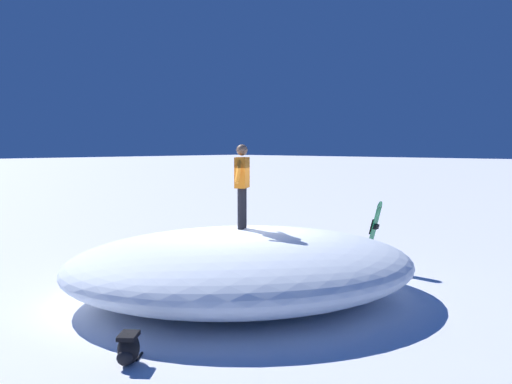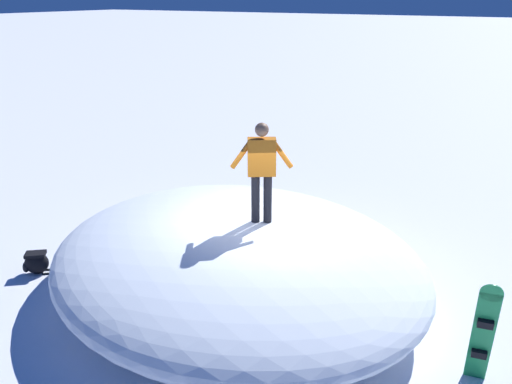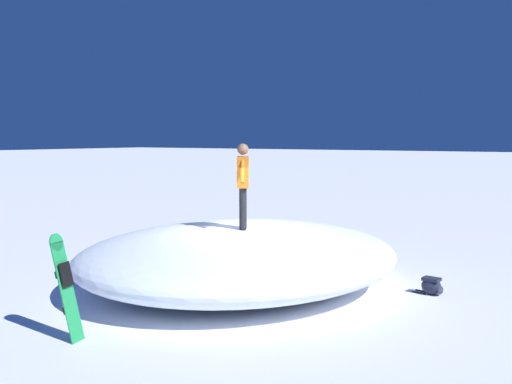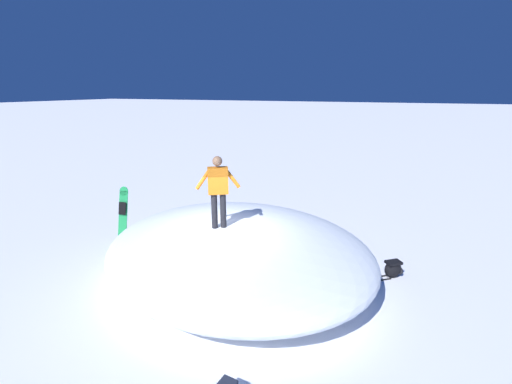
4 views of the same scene
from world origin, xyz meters
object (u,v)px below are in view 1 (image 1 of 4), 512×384
Objects in this scene: backpack_near at (128,349)px; backpack_far at (76,274)px; snowboard_primary_upright at (373,234)px; snowboarder_standing at (242,180)px.

backpack_near is 5.23m from backpack_far.
snowboard_primary_upright is at bearing 53.96° from backpack_far.
snowboard_primary_upright is at bearing 96.37° from backpack_near.
snowboarder_standing reaches higher than snowboard_primary_upright.
snowboard_primary_upright is 2.62× the size of backpack_near.
backpack_far is at bearing -150.36° from snowboarder_standing.
backpack_near is at bearing -22.52° from backpack_far.
snowboarder_standing reaches higher than backpack_near.
snowboard_primary_upright is (0.77, 3.66, -1.40)m from snowboarder_standing.
snowboard_primary_upright is at bearing 78.09° from snowboarder_standing.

